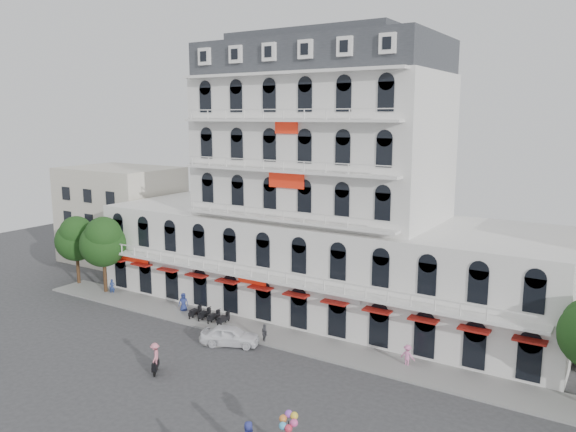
# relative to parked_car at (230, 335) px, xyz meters

# --- Properties ---
(ground) EXTENTS (120.00, 120.00, 0.00)m
(ground) POSITION_rel_parked_car_xyz_m (1.48, -5.68, -0.81)
(ground) COLOR #38383A
(ground) RESTS_ON ground
(sidewalk) EXTENTS (53.00, 4.00, 0.16)m
(sidewalk) POSITION_rel_parked_car_xyz_m (1.48, 3.32, -0.73)
(sidewalk) COLOR gray
(sidewalk) RESTS_ON ground
(main_building) EXTENTS (45.00, 15.00, 25.80)m
(main_building) POSITION_rel_parked_car_xyz_m (1.48, 12.31, 9.15)
(main_building) COLOR silver
(main_building) RESTS_ON ground
(flank_building_west) EXTENTS (14.00, 10.00, 12.00)m
(flank_building_west) POSITION_rel_parked_car_xyz_m (-28.52, 14.32, 5.19)
(flank_building_west) COLOR beige
(flank_building_west) RESTS_ON ground
(traffic_island) EXTENTS (3.20, 3.20, 1.60)m
(traffic_island) POSITION_rel_parked_car_xyz_m (-1.53, 0.32, -0.55)
(traffic_island) COLOR gray
(traffic_island) RESTS_ON ground
(parked_scooter_row) EXTENTS (4.40, 1.80, 1.10)m
(parked_scooter_row) POSITION_rel_parked_car_xyz_m (-4.87, 3.12, -0.81)
(parked_scooter_row) COLOR black
(parked_scooter_row) RESTS_ON ground
(tree_west_outer) EXTENTS (4.50, 4.48, 7.76)m
(tree_west_outer) POSITION_rel_parked_car_xyz_m (-24.47, 4.30, 4.54)
(tree_west_outer) COLOR #382314
(tree_west_outer) RESTS_ON ground
(tree_west_inner) EXTENTS (4.76, 4.76, 8.25)m
(tree_west_inner) POSITION_rel_parked_car_xyz_m (-19.47, 3.80, 4.88)
(tree_west_inner) COLOR #382314
(tree_west_inner) RESTS_ON ground
(parked_car) EXTENTS (5.12, 3.57, 1.62)m
(parked_car) POSITION_rel_parked_car_xyz_m (0.00, 0.00, 0.00)
(parked_car) COLOR white
(parked_car) RESTS_ON ground
(rider_center) EXTENTS (1.25, 1.44, 2.31)m
(rider_center) POSITION_rel_parked_car_xyz_m (-1.44, -6.91, 0.42)
(rider_center) COLOR black
(rider_center) RESTS_ON ground
(pedestrian_left) EXTENTS (1.09, 0.99, 1.87)m
(pedestrian_left) POSITION_rel_parked_car_xyz_m (-8.58, 3.82, 0.12)
(pedestrian_left) COLOR navy
(pedestrian_left) RESTS_ON ground
(pedestrian_mid) EXTENTS (1.02, 0.83, 1.63)m
(pedestrian_mid) POSITION_rel_parked_car_xyz_m (2.14, 1.82, 0.01)
(pedestrian_mid) COLOR #56575D
(pedestrian_mid) RESTS_ON ground
(pedestrian_right) EXTENTS (1.14, 0.71, 1.70)m
(pedestrian_right) POSITION_rel_parked_car_xyz_m (13.62, 3.82, 0.04)
(pedestrian_right) COLOR pink
(pedestrian_right) RESTS_ON ground
(pedestrian_far) EXTENTS (0.71, 0.66, 1.63)m
(pedestrian_far) POSITION_rel_parked_car_xyz_m (-18.52, 3.82, 0.01)
(pedestrian_far) COLOR navy
(pedestrian_far) RESTS_ON ground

